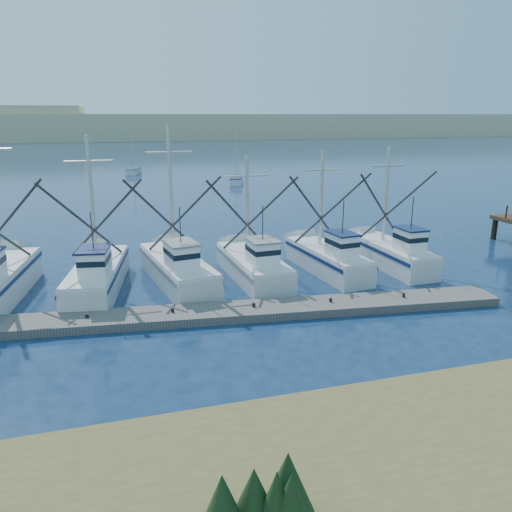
{
  "coord_description": "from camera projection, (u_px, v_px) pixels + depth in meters",
  "views": [
    {
      "loc": [
        -10.75,
        -17.28,
        9.65
      ],
      "look_at": [
        -3.42,
        8.0,
        2.19
      ],
      "focal_mm": 35.0,
      "sensor_mm": 36.0,
      "label": 1
    }
  ],
  "objects": [
    {
      "name": "ground",
      "position": [
        384.0,
        347.0,
        21.48
      ],
      "size": [
        500.0,
        500.0,
        0.0
      ],
      "primitive_type": "plane",
      "color": "#0D243B",
      "rests_on": "ground"
    },
    {
      "name": "floating_dock",
      "position": [
        193.0,
        315.0,
        24.44
      ],
      "size": [
        31.78,
        5.57,
        0.42
      ],
      "primitive_type": "cube",
      "rotation": [
        0.0,
        0.0,
        -0.11
      ],
      "color": "#5F5B55",
      "rests_on": "ground"
    },
    {
      "name": "dune_ridge",
      "position": [
        133.0,
        126.0,
        214.17
      ],
      "size": [
        360.0,
        60.0,
        10.0
      ],
      "primitive_type": "cube",
      "color": "tan",
      "rests_on": "ground"
    },
    {
      "name": "trawler_fleet",
      "position": [
        163.0,
        271.0,
        28.77
      ],
      "size": [
        30.64,
        8.97,
        9.47
      ],
      "color": "silver",
      "rests_on": "ground"
    },
    {
      "name": "sailboat_near",
      "position": [
        237.0,
        180.0,
        72.95
      ],
      "size": [
        3.34,
        6.34,
        8.1
      ],
      "rotation": [
        0.0,
        0.0,
        -0.29
      ],
      "color": "silver",
      "rests_on": "ground"
    },
    {
      "name": "sailboat_far",
      "position": [
        134.0,
        171.0,
        84.33
      ],
      "size": [
        2.92,
        5.23,
        8.1
      ],
      "rotation": [
        0.0,
        0.0,
        -0.27
      ],
      "color": "silver",
      "rests_on": "ground"
    }
  ]
}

